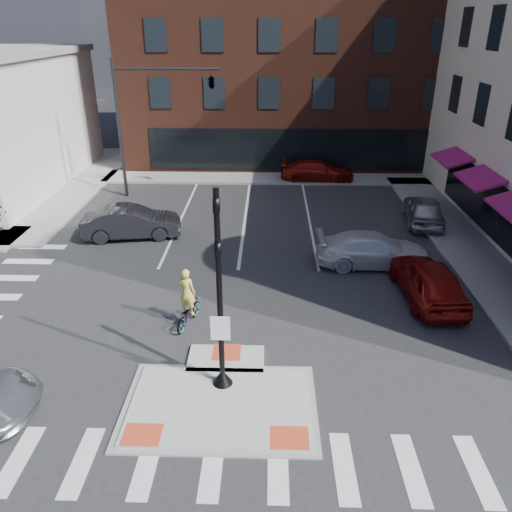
{
  "coord_description": "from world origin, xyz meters",
  "views": [
    {
      "loc": [
        1.31,
        -11.29,
        9.78
      ],
      "look_at": [
        0.85,
        5.22,
        2.0
      ],
      "focal_mm": 35.0,
      "sensor_mm": 36.0,
      "label": 1
    }
  ],
  "objects_px": {
    "bg_car_silver": "(424,210)",
    "cyclist": "(188,306)",
    "red_sedan": "(428,280)",
    "bg_car_dark": "(131,222)",
    "white_pickup": "(373,250)",
    "bg_car_red": "(317,171)"
  },
  "relations": [
    {
      "from": "bg_car_silver",
      "to": "cyclist",
      "type": "xyz_separation_m",
      "value": [
        -11.0,
        -10.2,
        -0.02
      ]
    },
    {
      "from": "white_pickup",
      "to": "cyclist",
      "type": "relative_size",
      "value": 2.28
    },
    {
      "from": "bg_car_dark",
      "to": "bg_car_red",
      "type": "height_order",
      "value": "bg_car_dark"
    },
    {
      "from": "bg_car_dark",
      "to": "white_pickup",
      "type": "bearing_deg",
      "value": -113.39
    },
    {
      "from": "white_pickup",
      "to": "bg_car_red",
      "type": "relative_size",
      "value": 1.03
    },
    {
      "from": "red_sedan",
      "to": "cyclist",
      "type": "xyz_separation_m",
      "value": [
        -8.94,
        -2.1,
        -0.07
      ]
    },
    {
      "from": "white_pickup",
      "to": "bg_car_silver",
      "type": "height_order",
      "value": "bg_car_silver"
    },
    {
      "from": "white_pickup",
      "to": "bg_car_dark",
      "type": "relative_size",
      "value": 1.05
    },
    {
      "from": "cyclist",
      "to": "red_sedan",
      "type": "bearing_deg",
      "value": -149.59
    },
    {
      "from": "bg_car_silver",
      "to": "cyclist",
      "type": "distance_m",
      "value": 15.0
    },
    {
      "from": "bg_car_red",
      "to": "cyclist",
      "type": "height_order",
      "value": "cyclist"
    },
    {
      "from": "bg_car_silver",
      "to": "bg_car_red",
      "type": "relative_size",
      "value": 0.91
    },
    {
      "from": "red_sedan",
      "to": "bg_car_red",
      "type": "distance_m",
      "value": 16.0
    },
    {
      "from": "red_sedan",
      "to": "bg_car_silver",
      "type": "relative_size",
      "value": 1.07
    },
    {
      "from": "bg_car_silver",
      "to": "cyclist",
      "type": "bearing_deg",
      "value": 50.14
    },
    {
      "from": "red_sedan",
      "to": "bg_car_dark",
      "type": "distance_m",
      "value": 14.16
    },
    {
      "from": "white_pickup",
      "to": "bg_car_red",
      "type": "distance_m",
      "value": 12.85
    },
    {
      "from": "red_sedan",
      "to": "bg_car_red",
      "type": "relative_size",
      "value": 0.97
    },
    {
      "from": "bg_car_dark",
      "to": "bg_car_red",
      "type": "bearing_deg",
      "value": -54.68
    },
    {
      "from": "red_sedan",
      "to": "bg_car_dark",
      "type": "relative_size",
      "value": 0.99
    },
    {
      "from": "bg_car_silver",
      "to": "bg_car_red",
      "type": "bearing_deg",
      "value": -49.48
    },
    {
      "from": "cyclist",
      "to": "bg_car_red",
      "type": "bearing_deg",
      "value": -91.43
    }
  ]
}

